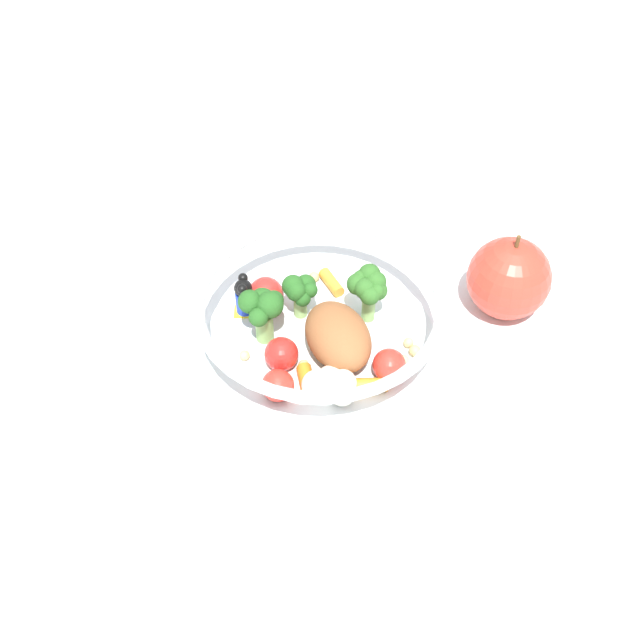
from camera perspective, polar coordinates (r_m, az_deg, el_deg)
ground_plane at (r=0.71m, az=0.43°, el=-2.40°), size 2.40×2.40×0.00m
food_container at (r=0.68m, az=0.01°, el=-0.48°), size 0.21×0.21×0.07m
loose_apple at (r=0.74m, az=13.29°, el=2.90°), size 0.08×0.08×0.09m
folded_napkin at (r=0.76m, az=-16.17°, el=-0.15°), size 0.11×0.12×0.01m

